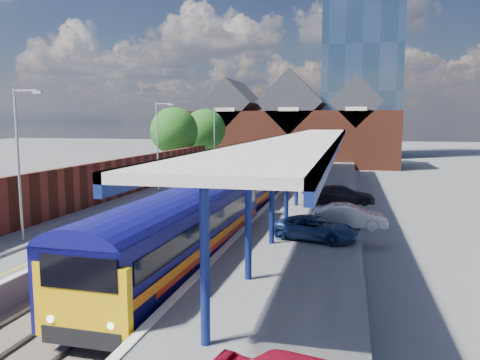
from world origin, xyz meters
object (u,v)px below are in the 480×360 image
at_px(lamp_post_b, 21,155).
at_px(parked_car_dark, 343,195).
at_px(parked_car_blue, 315,228).
at_px(train, 275,168).
at_px(parked_car_silver, 349,216).
at_px(lamp_post_c, 159,141).
at_px(platform_sign, 184,168).
at_px(lamp_post_d, 215,135).

bearing_deg(lamp_post_b, parked_car_dark, 42.75).
xyz_separation_m(lamp_post_b, parked_car_blue, (13.23, 3.12, -3.44)).
relative_size(train, parked_car_blue, 16.59).
bearing_deg(train, parked_car_dark, -60.89).
bearing_deg(parked_car_dark, parked_car_silver, 176.48).
relative_size(lamp_post_c, parked_car_blue, 1.76).
relative_size(parked_car_silver, parked_car_blue, 0.96).
bearing_deg(lamp_post_b, platform_sign, 85.67).
distance_m(lamp_post_c, parked_car_silver, 18.22).
height_order(platform_sign, parked_car_dark, platform_sign).
bearing_deg(lamp_post_c, parked_car_blue, -44.22).
height_order(train, lamp_post_d, lamp_post_d).
distance_m(train, lamp_post_d, 10.99).
distance_m(parked_car_silver, parked_car_blue, 3.21).
relative_size(train, parked_car_silver, 17.35).
distance_m(train, parked_car_dark, 13.32).
distance_m(lamp_post_d, parked_car_silver, 30.17).
bearing_deg(platform_sign, lamp_post_d, 95.56).
bearing_deg(parked_car_blue, platform_sign, 54.81).
distance_m(parked_car_silver, parked_car_dark, 7.34).
bearing_deg(lamp_post_b, lamp_post_d, 90.00).
height_order(lamp_post_c, parked_car_dark, lamp_post_c).
xyz_separation_m(lamp_post_c, parked_car_blue, (13.23, -12.88, -3.44)).
distance_m(lamp_post_b, lamp_post_d, 32.00).
height_order(platform_sign, parked_car_silver, platform_sign).
bearing_deg(parked_car_dark, lamp_post_b, 125.56).
relative_size(lamp_post_b, parked_car_silver, 1.84).
bearing_deg(parked_car_blue, lamp_post_c, 62.01).
bearing_deg(parked_car_silver, parked_car_dark, 1.90).
distance_m(platform_sign, parked_car_blue, 19.07).
height_order(lamp_post_d, parked_car_silver, lamp_post_d).
bearing_deg(parked_car_blue, parked_car_silver, -13.01).
height_order(train, parked_car_silver, train).
distance_m(platform_sign, parked_car_silver, 18.10).
xyz_separation_m(parked_car_silver, parked_car_blue, (-1.57, -2.80, -0.07)).
relative_size(train, lamp_post_c, 9.42).
bearing_deg(parked_car_silver, train, 18.35).
xyz_separation_m(train, parked_car_silver, (6.95, -18.95, -0.50)).
distance_m(parked_car_dark, parked_car_blue, 10.19).
height_order(lamp_post_d, parked_car_blue, lamp_post_d).
xyz_separation_m(lamp_post_b, lamp_post_c, (0.00, 16.00, 0.00)).
xyz_separation_m(lamp_post_d, parked_car_blue, (13.23, -28.88, -3.44)).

